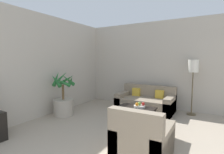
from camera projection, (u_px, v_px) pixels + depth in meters
The scene contains 12 objects.
wall_back at pixel (184, 65), 5.10m from camera, with size 7.88×0.06×2.70m.
wall_left at pixel (23, 66), 4.12m from camera, with size 0.06×7.50×2.70m.
potted_palm at pixel (63, 101), 4.73m from camera, with size 0.65×0.72×1.21m.
sofa_loveseat at pixel (145, 102), 5.18m from camera, with size 1.63×0.85×0.73m.
floor_lamp at pixel (193, 70), 4.70m from camera, with size 0.27×0.27×1.51m.
coffee_table at pixel (136, 109), 4.23m from camera, with size 0.90×0.53×0.36m.
fruit_bowl at pixel (139, 106), 4.23m from camera, with size 0.28×0.28×0.04m.
apple_red at pixel (143, 104), 4.23m from camera, with size 0.08×0.08×0.08m.
apple_green at pixel (139, 104), 4.24m from camera, with size 0.08×0.08×0.08m.
orange_fruit at pixel (137, 104), 4.18m from camera, with size 0.08×0.08×0.08m.
armchair at pixel (142, 142), 2.63m from camera, with size 0.77×0.82×0.83m.
ottoman at pixel (157, 131), 3.28m from camera, with size 0.57×0.48×0.35m.
Camera 1 is at (0.74, 0.45, 1.49)m, focal length 28.00 mm.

